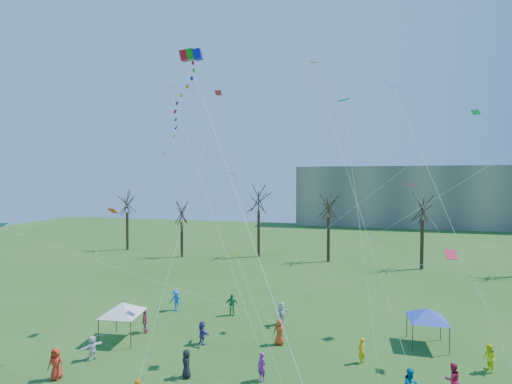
% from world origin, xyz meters
% --- Properties ---
extents(distant_building, '(60.00, 14.00, 15.00)m').
position_xyz_m(distant_building, '(22.00, 82.00, 7.50)').
color(distant_building, gray).
rests_on(distant_building, ground).
extents(bare_tree_row, '(71.09, 8.56, 10.95)m').
position_xyz_m(bare_tree_row, '(4.06, 35.90, 7.25)').
color(bare_tree_row, black).
rests_on(bare_tree_row, ground).
extents(big_box_kite, '(6.32, 7.17, 24.67)m').
position_xyz_m(big_box_kite, '(-7.29, 7.76, 16.61)').
color(big_box_kite, red).
rests_on(big_box_kite, ground).
extents(canopy_tent_white, '(3.66, 3.66, 2.76)m').
position_xyz_m(canopy_tent_white, '(-11.96, 7.36, 2.34)').
color(canopy_tent_white, '#3F3F44').
rests_on(canopy_tent_white, ground).
extents(canopy_tent_blue, '(3.54, 3.54, 2.65)m').
position_xyz_m(canopy_tent_blue, '(9.46, 11.69, 2.25)').
color(canopy_tent_blue, '#3F3F44').
rests_on(canopy_tent_blue, ground).
extents(festival_crowd, '(26.92, 14.20, 1.86)m').
position_xyz_m(festival_crowd, '(-0.55, 6.86, 0.87)').
color(festival_crowd, red).
rests_on(festival_crowd, ground).
extents(small_kites_aloft, '(33.34, 17.15, 31.86)m').
position_xyz_m(small_kites_aloft, '(0.49, 10.19, 13.08)').
color(small_kites_aloft, '#EC370C').
rests_on(small_kites_aloft, ground).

